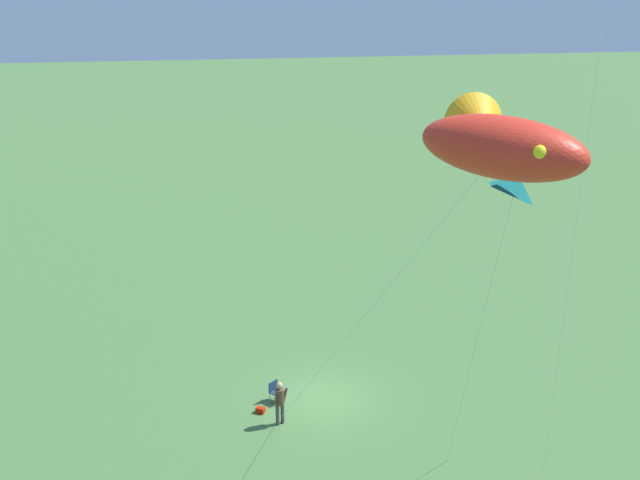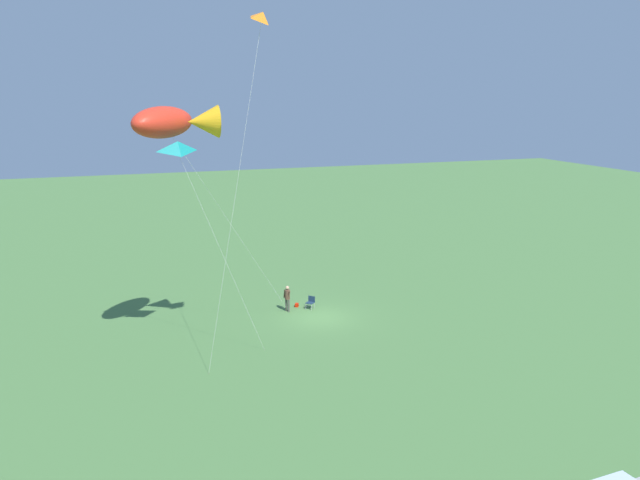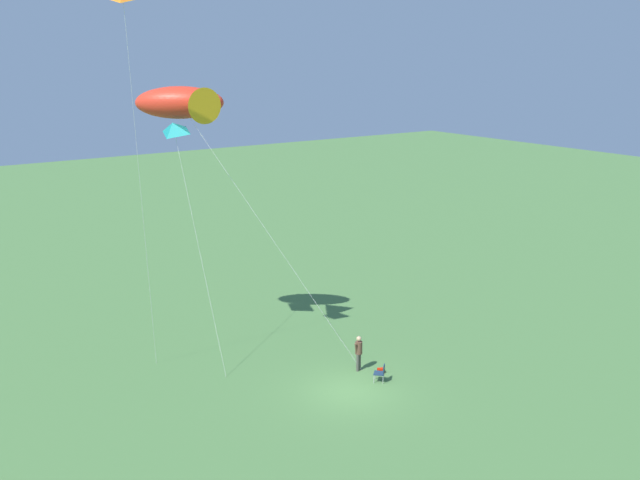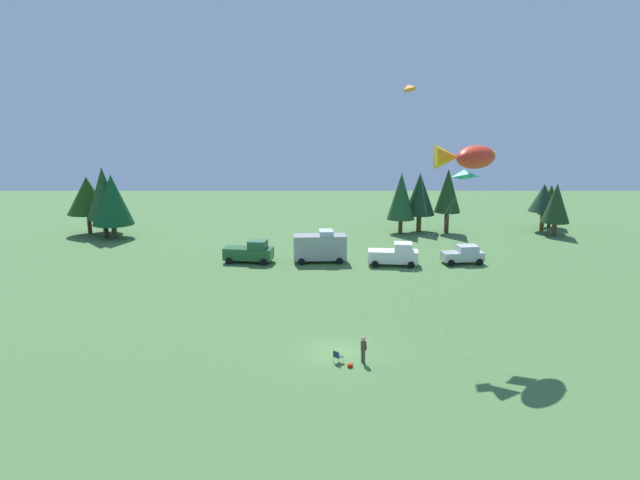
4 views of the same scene
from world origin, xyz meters
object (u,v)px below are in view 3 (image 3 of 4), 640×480
(backpack_on_grass, at_px, (381,371))
(person_kite_flyer, at_px, (359,350))
(folding_chair, at_px, (381,372))
(kite_large_fish, at_px, (183,103))
(kite_delta_teal, at_px, (173,129))

(backpack_on_grass, bearing_deg, person_kite_flyer, 39.30)
(folding_chair, relative_size, backpack_on_grass, 2.56)
(folding_chair, bearing_deg, kite_large_fish, -13.41)
(person_kite_flyer, height_order, kite_delta_teal, kite_delta_teal)
(folding_chair, bearing_deg, person_kite_flyer, -41.83)
(person_kite_flyer, distance_m, kite_delta_teal, 13.83)
(kite_large_fish, bearing_deg, kite_delta_teal, 99.72)
(person_kite_flyer, xyz_separation_m, kite_delta_teal, (7.14, 5.84, 10.30))
(kite_large_fish, height_order, kite_delta_teal, kite_large_fish)
(kite_delta_teal, bearing_deg, person_kite_flyer, -140.72)
(kite_delta_teal, bearing_deg, folding_chair, -146.05)
(kite_large_fish, relative_size, kite_delta_teal, 1.13)
(person_kite_flyer, bearing_deg, backpack_on_grass, -170.22)
(person_kite_flyer, bearing_deg, kite_delta_teal, 9.76)
(backpack_on_grass, height_order, kite_delta_teal, kite_delta_teal)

